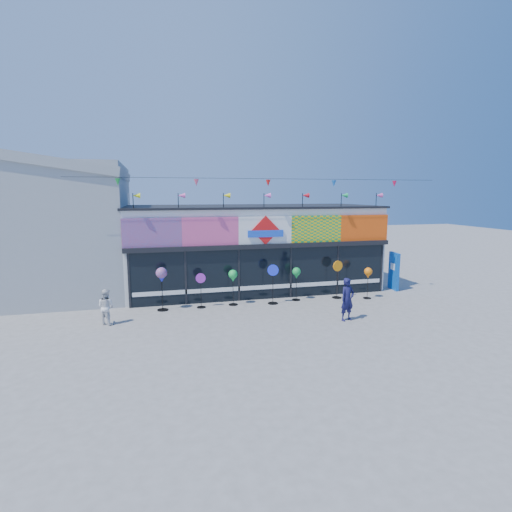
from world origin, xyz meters
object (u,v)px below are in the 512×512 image
object	(u,v)px
spinner_0	(162,276)
spinner_5	(337,278)
spinner_6	(368,274)
adult_man	(347,299)
spinner_2	(233,277)
spinner_3	(273,283)
child	(106,307)
spinner_1	(201,290)
spinner_4	(296,274)
blue_sign	(394,271)

from	to	relation	value
spinner_0	spinner_5	distance (m)	7.72
spinner_6	adult_man	world-z (taller)	adult_man
spinner_6	spinner_2	bearing A→B (deg)	175.77
spinner_3	spinner_5	xyz separation A→B (m)	(3.09, 0.20, 0.00)
adult_man	child	world-z (taller)	adult_man
spinner_1	spinner_6	world-z (taller)	spinner_1
spinner_2	child	size ratio (longest dim) A/B	1.17
spinner_0	spinner_3	world-z (taller)	spinner_0
spinner_4	spinner_6	size ratio (longest dim) A/B	1.04
spinner_1	spinner_3	xyz separation A→B (m)	(3.05, -0.16, 0.13)
adult_man	child	size ratio (longest dim) A/B	1.24
adult_man	spinner_5	bearing A→B (deg)	56.26
blue_sign	spinner_2	bearing A→B (deg)	-167.18
spinner_2	child	distance (m)	5.14
spinner_1	adult_man	bearing A→B (deg)	-30.85
spinner_1	spinner_2	xyz separation A→B (m)	(1.36, 0.07, 0.45)
adult_man	spinner_0	bearing A→B (deg)	140.91
spinner_5	child	world-z (taller)	spinner_5
spinner_3	child	xyz separation A→B (m)	(-6.61, -1.13, -0.25)
spinner_4	child	world-z (taller)	spinner_4
child	spinner_4	bearing A→B (deg)	-134.56
spinner_6	adult_man	size ratio (longest dim) A/B	0.88
spinner_6	child	world-z (taller)	spinner_6
spinner_0	spinner_6	bearing A→B (deg)	-2.41
spinner_2	spinner_3	distance (m)	1.73
spinner_2	adult_man	size ratio (longest dim) A/B	0.95
blue_sign	adult_man	world-z (taller)	blue_sign
spinner_3	blue_sign	bearing A→B (deg)	9.07
spinner_0	adult_man	bearing A→B (deg)	-24.55
spinner_0	blue_sign	bearing A→B (deg)	4.52
spinner_3	spinner_4	bearing A→B (deg)	14.22
spinner_6	adult_man	bearing A→B (deg)	-131.66
spinner_2	spinner_3	world-z (taller)	spinner_3
spinner_2	adult_man	distance (m)	4.85
spinner_3	adult_man	bearing A→B (deg)	-54.86
spinner_1	child	world-z (taller)	spinner_1
spinner_4	adult_man	bearing A→B (deg)	-74.90
spinner_0	spinner_2	world-z (taller)	spinner_0
spinner_0	spinner_4	xyz separation A→B (m)	(5.78, 0.14, -0.23)
spinner_1	spinner_3	world-z (taller)	spinner_3
blue_sign	spinner_4	distance (m)	5.41
blue_sign	spinner_6	bearing A→B (deg)	-142.32
spinner_1	spinner_2	distance (m)	1.44
spinner_2	adult_man	xyz separation A→B (m)	(3.71, -3.10, -0.41)
spinner_6	spinner_3	bearing A→B (deg)	177.14
spinner_1	spinner_6	xyz separation A→B (m)	(7.43, -0.38, 0.37)
spinner_1	spinner_4	xyz separation A→B (m)	(4.22, 0.13, 0.42)
spinner_6	child	xyz separation A→B (m)	(-10.99, -0.91, -0.49)
spinner_5	spinner_0	bearing A→B (deg)	-179.70
spinner_2	spinner_0	bearing A→B (deg)	-178.62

